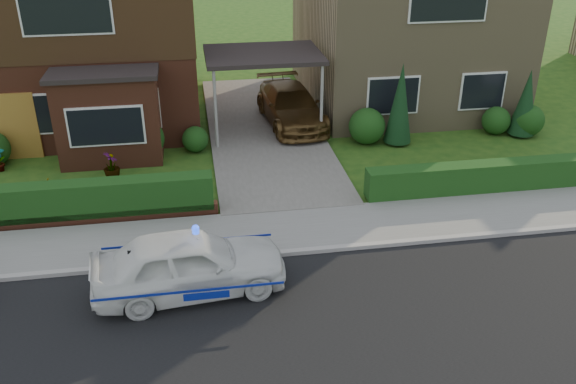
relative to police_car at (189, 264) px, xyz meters
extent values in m
plane|color=#1D4813|center=(2.72, -2.01, -0.68)|extent=(120.00, 120.00, 0.00)
cube|color=black|center=(2.72, -2.01, -0.68)|extent=(60.00, 6.00, 0.02)
cube|color=#9E9993|center=(2.72, 1.04, -0.62)|extent=(60.00, 0.16, 0.12)
cube|color=slate|center=(2.72, 2.09, -0.63)|extent=(60.00, 2.00, 0.10)
cube|color=#666059|center=(2.72, 8.99, -0.62)|extent=(3.80, 12.00, 0.12)
cube|color=brown|center=(-3.08, 11.99, 2.22)|extent=(7.20, 8.00, 5.80)
cube|color=white|center=(-4.67, 7.97, 0.72)|extent=(1.80, 0.08, 1.30)
cube|color=white|center=(-1.50, 7.97, 0.72)|extent=(1.60, 0.08, 1.30)
cube|color=white|center=(-3.08, 7.97, 3.72)|extent=(2.60, 0.08, 1.30)
cube|color=brown|center=(-2.22, 7.29, 0.67)|extent=(3.00, 1.40, 2.70)
cube|color=black|center=(-2.22, 7.29, 2.09)|extent=(3.20, 1.60, 0.14)
cube|color=#98825D|center=(8.52, 11.99, 2.22)|extent=(7.20, 8.00, 5.80)
cube|color=white|center=(6.93, 7.97, 0.72)|extent=(1.80, 0.08, 1.30)
cube|color=white|center=(10.10, 7.97, 0.72)|extent=(1.60, 0.08, 1.30)
cube|color=white|center=(8.52, 7.97, 3.72)|extent=(2.60, 0.08, 1.30)
cube|color=black|center=(2.72, 8.99, 2.02)|extent=(3.80, 3.00, 0.14)
cylinder|color=gray|center=(1.02, 7.59, 0.67)|extent=(0.10, 0.10, 2.70)
cylinder|color=gray|center=(4.42, 7.59, 0.67)|extent=(0.10, 0.10, 2.70)
cube|color=#935A20|center=(-5.53, 7.95, 0.37)|extent=(2.20, 0.10, 2.10)
cube|color=brown|center=(-3.08, 3.29, -0.50)|extent=(7.70, 0.25, 0.36)
cube|color=#153611|center=(-3.08, 3.44, -0.68)|extent=(7.50, 0.55, 0.90)
cube|color=#153611|center=(8.52, 3.34, -0.68)|extent=(7.50, 0.55, 0.80)
sphere|color=#153611|center=(-1.28, 7.29, -0.02)|extent=(1.32, 1.32, 1.32)
sphere|color=#153611|center=(0.32, 7.59, -0.26)|extent=(0.84, 0.84, 0.84)
sphere|color=#153611|center=(5.92, 7.39, -0.08)|extent=(1.20, 1.20, 1.20)
sphere|color=#153611|center=(10.52, 7.49, -0.20)|extent=(0.96, 0.96, 0.96)
sphere|color=#153611|center=(11.52, 7.19, -0.14)|extent=(1.08, 1.08, 1.08)
cone|color=black|center=(6.92, 7.19, 0.62)|extent=(0.90, 0.90, 2.60)
cone|color=black|center=(11.32, 7.19, 0.42)|extent=(0.90, 0.90, 2.20)
imported|color=white|center=(0.00, 0.00, 0.00)|extent=(2.01, 4.14, 1.36)
sphere|color=#193FF2|center=(0.20, 0.00, 0.76)|extent=(0.17, 0.17, 0.17)
cube|color=navy|center=(0.00, -0.81, -0.06)|extent=(3.68, 0.02, 0.05)
cube|color=navy|center=(0.00, 0.81, -0.06)|extent=(3.68, 0.01, 0.05)
ellipsoid|color=black|center=(-1.12, -0.10, 0.27)|extent=(0.22, 0.17, 0.21)
sphere|color=white|center=(-1.10, -0.16, 0.26)|extent=(0.11, 0.11, 0.11)
sphere|color=black|center=(-1.10, -0.12, 0.41)|extent=(0.13, 0.13, 0.13)
cone|color=black|center=(-1.14, -0.11, 0.48)|extent=(0.04, 0.04, 0.05)
cone|color=black|center=(-1.05, -0.11, 0.48)|extent=(0.04, 0.04, 0.05)
imported|color=brown|center=(3.72, 9.34, 0.09)|extent=(2.19, 4.61, 1.30)
imported|color=gray|center=(-3.75, 4.58, -0.31)|extent=(0.52, 0.51, 0.74)
imported|color=gray|center=(-2.13, 5.86, -0.27)|extent=(0.54, 0.54, 0.83)
camera|label=1|loc=(0.30, -10.75, 7.02)|focal=38.00mm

